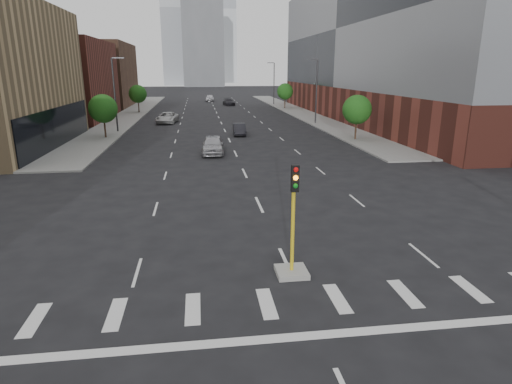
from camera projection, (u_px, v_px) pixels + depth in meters
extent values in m
cube|color=gray|center=(133.00, 113.00, 76.62)|extent=(5.00, 92.00, 0.15)
cube|color=gray|center=(296.00, 111.00, 80.46)|extent=(5.00, 92.00, 0.15)
cube|color=brown|center=(39.00, 80.00, 65.76)|extent=(20.00, 22.00, 12.00)
cube|color=brown|center=(82.00, 75.00, 90.38)|extent=(20.00, 24.00, 13.00)
cube|color=brown|center=(405.00, 103.00, 68.31)|extent=(24.00, 70.00, 5.00)
cube|color=slate|center=(412.00, 30.00, 65.27)|extent=(24.00, 70.00, 17.00)
cube|color=#B2B7BC|center=(185.00, 10.00, 206.88)|extent=(22.00, 22.00, 70.00)
cube|color=#B2B7BC|center=(218.00, 11.00, 245.89)|extent=(20.00, 20.00, 80.00)
cube|color=slate|center=(203.00, 36.00, 192.46)|extent=(18.00, 18.00, 44.00)
cube|color=#999993|center=(292.00, 272.00, 16.63)|extent=(1.20, 1.20, 0.20)
cylinder|color=gold|center=(293.00, 231.00, 16.16)|extent=(0.14, 0.14, 3.20)
cube|color=black|center=(295.00, 178.00, 15.41)|extent=(0.28, 0.18, 1.00)
sphere|color=red|center=(296.00, 170.00, 15.22)|extent=(0.18, 0.18, 0.18)
sphere|color=orange|center=(296.00, 178.00, 15.30)|extent=(0.18, 0.18, 0.18)
sphere|color=#0C7F19|center=(296.00, 186.00, 15.38)|extent=(0.18, 0.18, 0.18)
cylinder|color=#2D2D30|center=(316.00, 92.00, 60.95)|extent=(0.20, 0.20, 9.00)
cube|color=#2D2D30|center=(312.00, 59.00, 59.60)|extent=(1.40, 0.22, 0.15)
cylinder|color=#2D2D30|center=(274.00, 84.00, 94.28)|extent=(0.20, 0.20, 9.00)
cube|color=#2D2D30|center=(271.00, 63.00, 92.93)|extent=(1.40, 0.22, 0.15)
cylinder|color=#2D2D30|center=(115.00, 96.00, 52.73)|extent=(0.20, 0.20, 9.00)
cube|color=#2D2D30|center=(118.00, 58.00, 51.59)|extent=(1.40, 0.22, 0.15)
cylinder|color=#382619|center=(105.00, 130.00, 48.87)|extent=(0.20, 0.20, 1.75)
sphere|color=#164F15|center=(103.00, 109.00, 48.21)|extent=(3.20, 3.20, 3.20)
cylinder|color=#382619|center=(139.00, 107.00, 77.44)|extent=(0.20, 0.20, 1.75)
sphere|color=#164F15|center=(138.00, 94.00, 76.78)|extent=(3.20, 3.20, 3.20)
cylinder|color=#382619|center=(356.00, 131.00, 47.69)|extent=(0.20, 0.20, 1.75)
sphere|color=#164F15|center=(357.00, 110.00, 47.03)|extent=(3.20, 3.20, 3.20)
cylinder|color=#382619|center=(285.00, 104.00, 85.78)|extent=(0.20, 0.20, 1.75)
sphere|color=#164F15|center=(285.00, 91.00, 85.13)|extent=(3.20, 3.20, 3.20)
imported|color=#A2A2A6|center=(213.00, 145.00, 40.13)|extent=(2.33, 5.14, 1.71)
imported|color=black|center=(239.00, 129.00, 51.65)|extent=(1.57, 4.20, 1.37)
imported|color=#B7B7B7|center=(167.00, 118.00, 63.00)|extent=(3.38, 5.99, 1.58)
imported|color=black|center=(229.00, 102.00, 93.81)|extent=(2.68, 5.18, 1.43)
imported|color=silver|center=(210.00, 98.00, 105.41)|extent=(2.16, 4.96, 1.66)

